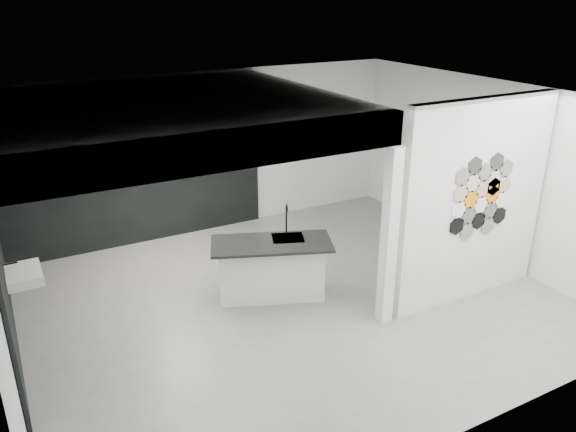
{
  "coord_description": "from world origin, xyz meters",
  "views": [
    {
      "loc": [
        -3.29,
        -5.97,
        4.03
      ],
      "look_at": [
        0.1,
        0.3,
        1.15
      ],
      "focal_mm": 35.0,
      "sensor_mm": 36.0,
      "label": 1
    }
  ],
  "objects_px": {
    "utensil_cup": "(75,175)",
    "wall_basin": "(24,275)",
    "glass_vase": "(220,154)",
    "glass_bowl": "(220,155)",
    "kettle": "(208,156)",
    "kitchen_island": "(271,268)",
    "stockpot": "(84,172)",
    "bottle_dark": "(141,165)",
    "partition_panel": "(474,202)"
  },
  "relations": [
    {
      "from": "wall_basin",
      "to": "bottle_dark",
      "type": "height_order",
      "value": "bottle_dark"
    },
    {
      "from": "glass_vase",
      "to": "bottle_dark",
      "type": "relative_size",
      "value": 1.04
    },
    {
      "from": "kitchen_island",
      "to": "bottle_dark",
      "type": "height_order",
      "value": "bottle_dark"
    },
    {
      "from": "stockpot",
      "to": "utensil_cup",
      "type": "height_order",
      "value": "stockpot"
    },
    {
      "from": "stockpot",
      "to": "glass_vase",
      "type": "xyz_separation_m",
      "value": [
        2.28,
        0.0,
        -0.01
      ]
    },
    {
      "from": "glass_bowl",
      "to": "kitchen_island",
      "type": "bearing_deg",
      "value": -97.3
    },
    {
      "from": "kitchen_island",
      "to": "bottle_dark",
      "type": "xyz_separation_m",
      "value": [
        -1.05,
        2.6,
        0.95
      ]
    },
    {
      "from": "partition_panel",
      "to": "wall_basin",
      "type": "relative_size",
      "value": 4.67
    },
    {
      "from": "wall_basin",
      "to": "kitchen_island",
      "type": "xyz_separation_m",
      "value": [
        3.06,
        -0.54,
        -0.41
      ]
    },
    {
      "from": "kitchen_island",
      "to": "glass_bowl",
      "type": "bearing_deg",
      "value": 104.46
    },
    {
      "from": "partition_panel",
      "to": "stockpot",
      "type": "bearing_deg",
      "value": 138.39
    },
    {
      "from": "stockpot",
      "to": "bottle_dark",
      "type": "height_order",
      "value": "stockpot"
    },
    {
      "from": "stockpot",
      "to": "kettle",
      "type": "height_order",
      "value": "stockpot"
    },
    {
      "from": "kitchen_island",
      "to": "bottle_dark",
      "type": "relative_size",
      "value": 12.38
    },
    {
      "from": "partition_panel",
      "to": "kettle",
      "type": "height_order",
      "value": "partition_panel"
    },
    {
      "from": "glass_bowl",
      "to": "glass_vase",
      "type": "bearing_deg",
      "value": 0.0
    },
    {
      "from": "stockpot",
      "to": "glass_bowl",
      "type": "height_order",
      "value": "stockpot"
    },
    {
      "from": "kettle",
      "to": "glass_vase",
      "type": "xyz_separation_m",
      "value": [
        0.22,
        0.0,
        0.01
      ]
    },
    {
      "from": "partition_panel",
      "to": "stockpot",
      "type": "xyz_separation_m",
      "value": [
        -4.35,
        3.87,
        0.0
      ]
    },
    {
      "from": "stockpot",
      "to": "glass_vase",
      "type": "distance_m",
      "value": 2.28
    },
    {
      "from": "stockpot",
      "to": "kettle",
      "type": "distance_m",
      "value": 2.06
    },
    {
      "from": "wall_basin",
      "to": "stockpot",
      "type": "bearing_deg",
      "value": 61.66
    },
    {
      "from": "utensil_cup",
      "to": "glass_vase",
      "type": "bearing_deg",
      "value": 0.0
    },
    {
      "from": "stockpot",
      "to": "kettle",
      "type": "xyz_separation_m",
      "value": [
        2.06,
        0.0,
        -0.01
      ]
    },
    {
      "from": "kettle",
      "to": "utensil_cup",
      "type": "relative_size",
      "value": 1.52
    },
    {
      "from": "kitchen_island",
      "to": "glass_vase",
      "type": "height_order",
      "value": "glass_vase"
    },
    {
      "from": "partition_panel",
      "to": "glass_vase",
      "type": "relative_size",
      "value": 18.83
    },
    {
      "from": "partition_panel",
      "to": "utensil_cup",
      "type": "height_order",
      "value": "partition_panel"
    },
    {
      "from": "kitchen_island",
      "to": "kettle",
      "type": "bearing_deg",
      "value": 109.21
    },
    {
      "from": "wall_basin",
      "to": "kettle",
      "type": "xyz_separation_m",
      "value": [
        3.17,
        2.07,
        0.54
      ]
    },
    {
      "from": "glass_bowl",
      "to": "utensil_cup",
      "type": "xyz_separation_m",
      "value": [
        -2.41,
        0.0,
        -0.0
      ]
    },
    {
      "from": "partition_panel",
      "to": "bottle_dark",
      "type": "distance_m",
      "value": 5.19
    },
    {
      "from": "wall_basin",
      "to": "bottle_dark",
      "type": "distance_m",
      "value": 2.93
    },
    {
      "from": "stockpot",
      "to": "kitchen_island",
      "type": "bearing_deg",
      "value": -53.24
    },
    {
      "from": "utensil_cup",
      "to": "stockpot",
      "type": "bearing_deg",
      "value": 0.0
    },
    {
      "from": "utensil_cup",
      "to": "kettle",
      "type": "bearing_deg",
      "value": 0.0
    },
    {
      "from": "glass_vase",
      "to": "utensil_cup",
      "type": "xyz_separation_m",
      "value": [
        -2.41,
        0.0,
        -0.02
      ]
    },
    {
      "from": "partition_panel",
      "to": "glass_vase",
      "type": "xyz_separation_m",
      "value": [
        -2.08,
        3.87,
        -0.01
      ]
    },
    {
      "from": "utensil_cup",
      "to": "wall_basin",
      "type": "bearing_deg",
      "value": -115.47
    },
    {
      "from": "kitchen_island",
      "to": "stockpot",
      "type": "relative_size",
      "value": 9.04
    },
    {
      "from": "kitchen_island",
      "to": "utensil_cup",
      "type": "xyz_separation_m",
      "value": [
        -2.07,
        2.6,
        0.93
      ]
    },
    {
      "from": "stockpot",
      "to": "glass_bowl",
      "type": "xyz_separation_m",
      "value": [
        2.28,
        0.0,
        -0.02
      ]
    },
    {
      "from": "kettle",
      "to": "bottle_dark",
      "type": "bearing_deg",
      "value": 175.35
    },
    {
      "from": "glass_bowl",
      "to": "bottle_dark",
      "type": "relative_size",
      "value": 1.08
    },
    {
      "from": "glass_bowl",
      "to": "utensil_cup",
      "type": "bearing_deg",
      "value": 180.0
    },
    {
      "from": "wall_basin",
      "to": "glass_vase",
      "type": "height_order",
      "value": "glass_vase"
    },
    {
      "from": "bottle_dark",
      "to": "glass_bowl",
      "type": "bearing_deg",
      "value": 0.0
    },
    {
      "from": "stockpot",
      "to": "glass_vase",
      "type": "bearing_deg",
      "value": 0.0
    },
    {
      "from": "wall_basin",
      "to": "partition_panel",
      "type": "bearing_deg",
      "value": -18.23
    },
    {
      "from": "wall_basin",
      "to": "kitchen_island",
      "type": "bearing_deg",
      "value": -9.95
    }
  ]
}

